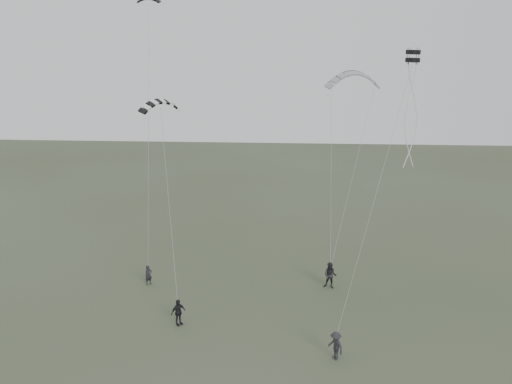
# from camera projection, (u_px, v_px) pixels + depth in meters

# --- Properties ---
(ground) EXTENTS (140.00, 140.00, 0.00)m
(ground) POSITION_uv_depth(u_px,v_px,m) (236.00, 327.00, 30.86)
(ground) COLOR #39432C
(ground) RESTS_ON ground
(flyer_left) EXTENTS (0.63, 0.63, 1.48)m
(flyer_left) POSITION_uv_depth(u_px,v_px,m) (148.00, 275.00, 36.44)
(flyer_left) COLOR black
(flyer_left) RESTS_ON ground
(flyer_right) EXTENTS (1.11, 0.97, 1.93)m
(flyer_right) POSITION_uv_depth(u_px,v_px,m) (330.00, 275.00, 35.86)
(flyer_right) COLOR black
(flyer_right) RESTS_ON ground
(flyer_center) EXTENTS (0.99, 1.01, 1.70)m
(flyer_center) POSITION_uv_depth(u_px,v_px,m) (178.00, 312.00, 30.87)
(flyer_center) COLOR black
(flyer_center) RESTS_ON ground
(flyer_far) EXTENTS (1.13, 1.20, 1.63)m
(flyer_far) POSITION_uv_depth(u_px,v_px,m) (335.00, 346.00, 27.34)
(flyer_far) COLOR #232227
(flyer_far) RESTS_ON ground
(kite_pale_large) EXTENTS (4.72, 2.28, 2.01)m
(kite_pale_large) POSITION_uv_depth(u_px,v_px,m) (354.00, 73.00, 40.75)
(kite_pale_large) COLOR #979A9C
(kite_pale_large) RESTS_ON flyer_right
(kite_striped) EXTENTS (2.76, 2.59, 1.27)m
(kite_striped) POSITION_uv_depth(u_px,v_px,m) (160.00, 101.00, 32.75)
(kite_striped) COLOR black
(kite_striped) RESTS_ON flyer_center
(kite_box) EXTENTS (0.83, 0.84, 0.72)m
(kite_box) POSITION_uv_depth(u_px,v_px,m) (413.00, 56.00, 28.67)
(kite_box) COLOR black
(kite_box) RESTS_ON flyer_far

